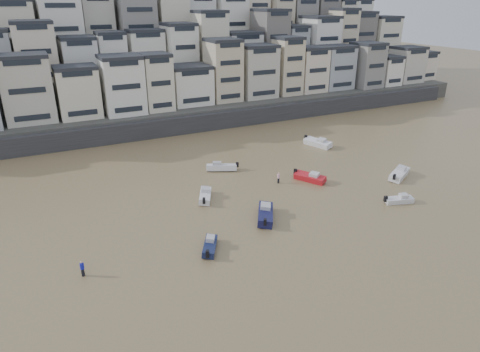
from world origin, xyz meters
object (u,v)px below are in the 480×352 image
boat_e (310,177)px  person_blue (82,268)px  boat_c (265,213)px  boat_d (400,173)px  boat_j (210,245)px  boat_b (399,199)px  boat_h (222,166)px  boat_i (318,142)px  boat_f (205,194)px  person_pink (278,178)px

boat_e → person_blue: 35.86m
boat_c → person_blue: bearing=126.5°
boat_d → boat_j: bearing=161.2°
boat_b → boat_j: bearing=-164.7°
boat_b → boat_h: size_ratio=0.79×
boat_i → boat_e: 17.18m
boat_j → boat_f: boat_f is taller
boat_h → boat_f: bearing=79.3°
boat_b → person_blue: 41.06m
boat_d → boat_b: bearing=-164.3°
person_blue → boat_b: bearing=-2.6°
boat_e → person_blue: bearing=-102.0°
boat_j → person_blue: 13.37m
boat_i → boat_h: size_ratio=1.12×
boat_d → person_blue: 48.04m
boat_e → boat_h: (-10.24, 10.06, 0.01)m
boat_e → boat_f: bearing=-122.1°
boat_c → person_blue: size_ratio=3.54×
boat_j → person_blue: size_ratio=2.59×
boat_j → boat_c: boat_c is taller
boat_j → person_pink: person_pink is taller
boat_d → person_blue: (-47.79, -4.81, 0.05)m
boat_b → boat_d: bearing=61.0°
boat_e → boat_f: size_ratio=1.04×
boat_d → boat_i: boat_i is taller
boat_e → boat_j: bearing=-90.4°
boat_d → boat_c: (-25.37, -2.44, 0.02)m
person_pink → boat_h: bearing=122.7°
boat_i → boat_e: boat_i is taller
boat_f → boat_h: (6.48, 8.83, 0.04)m
boat_c → boat_h: 17.64m
boat_j → person_pink: bearing=-23.5°
boat_j → boat_d: bearing=-50.9°
boat_i → boat_f: bearing=-83.9°
boat_b → boat_f: 26.61m
boat_i → person_blue: size_ratio=3.48×
boat_h → person_pink: size_ratio=3.10×
boat_c → person_pink: person_pink is taller
boat_e → boat_h: 14.36m
boat_h → person_blue: (-24.24, -19.92, 0.13)m
boat_d → boat_e: size_ratio=1.12×
boat_b → boat_h: boat_h is taller
boat_e → boat_c: size_ratio=0.87×
boat_e → boat_i: bearing=112.1°
boat_f → boat_h: 10.95m
boat_b → boat_c: size_ratio=0.69×
person_blue → boat_f: bearing=32.0°
person_pink → boat_f: bearing=-178.9°
boat_i → person_blue: person_blue is taller
boat_h → boat_e: bearing=161.1°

